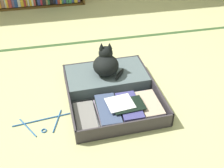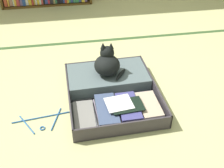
# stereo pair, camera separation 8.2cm
# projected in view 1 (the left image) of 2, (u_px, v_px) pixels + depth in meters

# --- Properties ---
(ground_plane) EXTENTS (10.00, 10.00, 0.00)m
(ground_plane) POSITION_uv_depth(u_px,v_px,m) (96.00, 103.00, 2.25)
(ground_plane) COLOR tan
(tatami_border) EXTENTS (4.80, 0.05, 0.00)m
(tatami_border) POSITION_uv_depth(u_px,v_px,m) (80.00, 42.00, 3.05)
(tatami_border) COLOR #314E27
(tatami_border) RESTS_ON ground_plane
(open_suitcase) EXTENTS (0.74, 0.85, 0.12)m
(open_suitcase) POSITION_uv_depth(u_px,v_px,m) (111.00, 89.00, 2.31)
(open_suitcase) COLOR #383237
(open_suitcase) RESTS_ON ground_plane
(black_cat) EXTENTS (0.30, 0.27, 0.27)m
(black_cat) POSITION_uv_depth(u_px,v_px,m) (106.00, 63.00, 2.33)
(black_cat) COLOR black
(black_cat) RESTS_ON open_suitcase
(clothes_hanger) EXTENTS (0.43, 0.24, 0.01)m
(clothes_hanger) POSITION_uv_depth(u_px,v_px,m) (42.00, 123.00, 2.07)
(clothes_hanger) COLOR #275997
(clothes_hanger) RESTS_ON ground_plane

